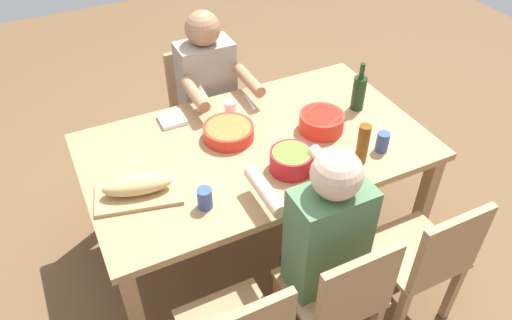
{
  "coord_description": "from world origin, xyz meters",
  "views": [
    {
      "loc": [
        0.91,
        1.85,
        2.37
      ],
      "look_at": [
        0.0,
        0.0,
        0.63
      ],
      "focal_mm": 34.85,
      "sensor_mm": 36.0,
      "label": 1
    }
  ],
  "objects_px": {
    "serving_bowl_salad": "(291,160)",
    "chair_far_center": "(340,296)",
    "serving_bowl_greens": "(322,121)",
    "napkin_stack": "(172,119)",
    "diner_far_center": "(322,235)",
    "cup_near_center": "(230,108)",
    "cutting_board": "(139,194)",
    "diner_near_center": "(209,90)",
    "bread_loaf": "(137,185)",
    "cup_far_left": "(382,142)",
    "dining_table": "(256,155)",
    "chair_near_center": "(201,104)",
    "beer_bottle": "(363,144)",
    "chair_far_left": "(427,257)",
    "serving_bowl_fruit": "(229,131)",
    "wine_bottle": "(359,92)",
    "wine_glass": "(201,92)",
    "cup_far_right": "(205,198)"
  },
  "relations": [
    {
      "from": "serving_bowl_greens",
      "to": "napkin_stack",
      "type": "height_order",
      "value": "serving_bowl_greens"
    },
    {
      "from": "chair_far_center",
      "to": "serving_bowl_salad",
      "type": "xyz_separation_m",
      "value": [
        -0.07,
        -0.6,
        0.32
      ]
    },
    {
      "from": "chair_far_left",
      "to": "dining_table",
      "type": "bearing_deg",
      "value": -59.84
    },
    {
      "from": "cutting_board",
      "to": "cup_near_center",
      "type": "height_order",
      "value": "cup_near_center"
    },
    {
      "from": "serving_bowl_salad",
      "to": "diner_near_center",
      "type": "bearing_deg",
      "value": -85.79
    },
    {
      "from": "diner_near_center",
      "to": "napkin_stack",
      "type": "distance_m",
      "value": 0.43
    },
    {
      "from": "chair_far_left",
      "to": "cutting_board",
      "type": "bearing_deg",
      "value": -32.69
    },
    {
      "from": "wine_glass",
      "to": "cup_near_center",
      "type": "relative_size",
      "value": 2.01
    },
    {
      "from": "dining_table",
      "to": "serving_bowl_salad",
      "type": "distance_m",
      "value": 0.3
    },
    {
      "from": "cutting_board",
      "to": "cup_near_center",
      "type": "xyz_separation_m",
      "value": [
        -0.65,
        -0.42,
        0.03
      ]
    },
    {
      "from": "serving_bowl_salad",
      "to": "cup_near_center",
      "type": "xyz_separation_m",
      "value": [
        0.08,
        -0.57,
        -0.02
      ]
    },
    {
      "from": "serving_bowl_salad",
      "to": "napkin_stack",
      "type": "relative_size",
      "value": 1.53
    },
    {
      "from": "serving_bowl_fruit",
      "to": "wine_bottle",
      "type": "relative_size",
      "value": 0.94
    },
    {
      "from": "diner_far_center",
      "to": "napkin_stack",
      "type": "distance_m",
      "value": 1.11
    },
    {
      "from": "diner_far_center",
      "to": "serving_bowl_fruit",
      "type": "relative_size",
      "value": 4.39
    },
    {
      "from": "cutting_board",
      "to": "cup_far_right",
      "type": "height_order",
      "value": "cup_far_right"
    },
    {
      "from": "chair_near_center",
      "to": "diner_near_center",
      "type": "xyz_separation_m",
      "value": [
        0.0,
        0.18,
        0.21
      ]
    },
    {
      "from": "wine_glass",
      "to": "cup_far_left",
      "type": "relative_size",
      "value": 1.53
    },
    {
      "from": "cup_far_right",
      "to": "napkin_stack",
      "type": "xyz_separation_m",
      "value": [
        -0.08,
        -0.71,
        -0.04
      ]
    },
    {
      "from": "diner_far_center",
      "to": "cup_far_right",
      "type": "bearing_deg",
      "value": -40.77
    },
    {
      "from": "serving_bowl_salad",
      "to": "cutting_board",
      "type": "height_order",
      "value": "serving_bowl_salad"
    },
    {
      "from": "chair_far_center",
      "to": "chair_far_left",
      "type": "relative_size",
      "value": 1.0
    },
    {
      "from": "dining_table",
      "to": "beer_bottle",
      "type": "relative_size",
      "value": 8.18
    },
    {
      "from": "serving_bowl_salad",
      "to": "chair_far_center",
      "type": "bearing_deg",
      "value": 83.48
    },
    {
      "from": "chair_far_center",
      "to": "wine_glass",
      "type": "distance_m",
      "value": 1.34
    },
    {
      "from": "chair_far_center",
      "to": "wine_glass",
      "type": "bearing_deg",
      "value": -83.86
    },
    {
      "from": "bread_loaf",
      "to": "diner_near_center",
      "type": "bearing_deg",
      "value": -130.58
    },
    {
      "from": "diner_near_center",
      "to": "serving_bowl_salad",
      "type": "bearing_deg",
      "value": 94.21
    },
    {
      "from": "chair_far_left",
      "to": "wine_bottle",
      "type": "bearing_deg",
      "value": -101.23
    },
    {
      "from": "cup_far_right",
      "to": "cup_near_center",
      "type": "height_order",
      "value": "cup_far_right"
    },
    {
      "from": "wine_bottle",
      "to": "napkin_stack",
      "type": "xyz_separation_m",
      "value": [
        1.01,
        -0.35,
        -0.1
      ]
    },
    {
      "from": "chair_far_left",
      "to": "cup_far_left",
      "type": "xyz_separation_m",
      "value": [
        -0.07,
        -0.52,
        0.31
      ]
    },
    {
      "from": "diner_far_center",
      "to": "cutting_board",
      "type": "xyz_separation_m",
      "value": [
        0.66,
        -0.56,
        0.05
      ]
    },
    {
      "from": "diner_near_center",
      "to": "serving_bowl_salad",
      "type": "distance_m",
      "value": 0.93
    },
    {
      "from": "chair_far_center",
      "to": "diner_far_center",
      "type": "bearing_deg",
      "value": -90.0
    },
    {
      "from": "chair_near_center",
      "to": "beer_bottle",
      "type": "height_order",
      "value": "beer_bottle"
    },
    {
      "from": "serving_bowl_greens",
      "to": "chair_far_left",
      "type": "bearing_deg",
      "value": 98.36
    },
    {
      "from": "chair_far_left",
      "to": "beer_bottle",
      "type": "bearing_deg",
      "value": -80.59
    },
    {
      "from": "beer_bottle",
      "to": "cup_far_left",
      "type": "relative_size",
      "value": 2.03
    },
    {
      "from": "diner_far_center",
      "to": "cup_near_center",
      "type": "relative_size",
      "value": 14.52
    },
    {
      "from": "diner_far_center",
      "to": "serving_bowl_fruit",
      "type": "distance_m",
      "value": 0.79
    },
    {
      "from": "napkin_stack",
      "to": "chair_far_center",
      "type": "bearing_deg",
      "value": 104.95
    },
    {
      "from": "cup_far_left",
      "to": "dining_table",
      "type": "bearing_deg",
      "value": -30.5
    },
    {
      "from": "wine_bottle",
      "to": "napkin_stack",
      "type": "bearing_deg",
      "value": -18.96
    },
    {
      "from": "serving_bowl_fruit",
      "to": "serving_bowl_salad",
      "type": "distance_m",
      "value": 0.41
    },
    {
      "from": "chair_near_center",
      "to": "wine_bottle",
      "type": "relative_size",
      "value": 2.93
    },
    {
      "from": "serving_bowl_fruit",
      "to": "beer_bottle",
      "type": "xyz_separation_m",
      "value": [
        -0.52,
        0.47,
        0.07
      ]
    },
    {
      "from": "bread_loaf",
      "to": "wine_glass",
      "type": "relative_size",
      "value": 1.93
    },
    {
      "from": "diner_far_center",
      "to": "cup_far_left",
      "type": "distance_m",
      "value": 0.66
    },
    {
      "from": "cutting_board",
      "to": "napkin_stack",
      "type": "bearing_deg",
      "value": -123.55
    }
  ]
}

